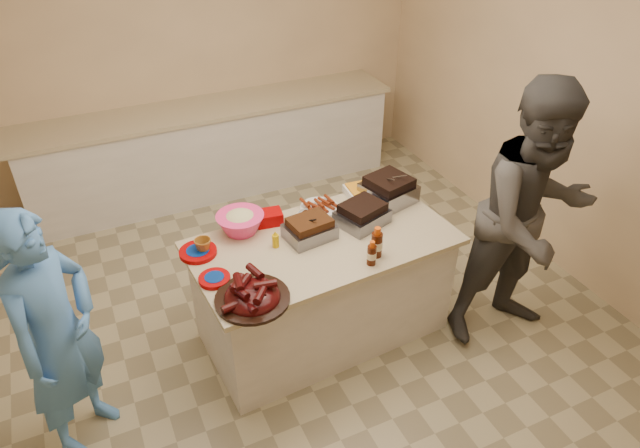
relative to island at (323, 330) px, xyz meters
name	(u,v)px	position (x,y,z in m)	size (l,w,h in m)	color
room	(302,324)	(-0.11, 0.12, 0.00)	(4.50, 5.00, 2.70)	beige
back_counter	(214,149)	(-0.11, 2.32, 0.45)	(3.60, 0.64, 0.90)	silver
island	(323,330)	(0.00, 0.00, 0.00)	(1.72, 0.91, 0.82)	silver
rib_platter	(253,300)	(-0.61, -0.36, 0.82)	(0.43, 0.43, 0.17)	#460909
pulled_pork_tray	(310,237)	(-0.07, 0.07, 0.82)	(0.31, 0.23, 0.09)	#47230F
brisket_tray	(362,223)	(0.33, 0.08, 0.82)	(0.32, 0.26, 0.10)	black
roasting_pan	(388,200)	(0.64, 0.26, 0.82)	(0.32, 0.32, 0.13)	gray
coleslaw_bowl	(241,231)	(-0.45, 0.33, 0.82)	(0.32, 0.32, 0.22)	#F9327B
sausage_plate	(319,208)	(0.14, 0.37, 0.82)	(0.27, 0.27, 0.05)	silver
mac_cheese_dish	(365,195)	(0.53, 0.40, 0.82)	(0.29, 0.21, 0.08)	orange
bbq_bottle_a	(371,264)	(0.17, -0.35, 0.82)	(0.06, 0.06, 0.17)	#391204
bbq_bottle_b	(376,255)	(0.23, -0.29, 0.82)	(0.07, 0.07, 0.21)	#391204
mustard_bottle	(276,247)	(-0.31, 0.07, 0.82)	(0.04, 0.04, 0.12)	#D6A904
sauce_bowl	(307,218)	(0.01, 0.29, 0.82)	(0.13, 0.04, 0.13)	silver
plate_stack_large	(198,254)	(-0.78, 0.20, 0.82)	(0.24, 0.24, 0.03)	#950001
plate_stack_small	(215,280)	(-0.76, -0.10, 0.82)	(0.19, 0.19, 0.03)	#950001
plastic_cup	(204,252)	(-0.74, 0.20, 0.82)	(0.11, 0.10, 0.11)	#9F6221
basket_stack	(269,223)	(-0.25, 0.34, 0.82)	(0.18, 0.13, 0.09)	#950001
guest_blue	(92,430)	(-1.64, -0.18, 0.00)	(0.58, 1.59, 0.38)	#4983CD
guest_gray	(505,324)	(1.26, -0.51, 0.00)	(0.92, 1.89, 0.72)	#494742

